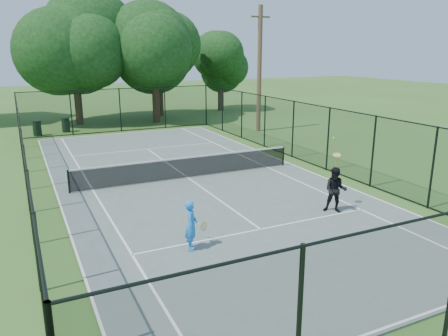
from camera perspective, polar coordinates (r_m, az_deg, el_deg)
name	(u,v)px	position (r m, az deg, el deg)	size (l,w,h in m)	color
ground	(188,179)	(19.45, -4.74, -1.44)	(120.00, 120.00, 0.00)	#3B5F20
tennis_court	(188,178)	(19.44, -4.74, -1.35)	(11.00, 24.00, 0.06)	#54635B
tennis_net	(188,166)	(19.29, -4.78, 0.21)	(10.08, 0.08, 0.95)	black
fence	(187,146)	(19.07, -4.84, 2.88)	(13.10, 26.10, 3.00)	black
tree_near_left	(73,42)	(35.24, -19.12, 15.31)	(7.62, 7.62, 9.94)	#332114
tree_near_mid	(154,48)	(34.77, -9.16, 15.22)	(7.05, 7.05, 9.22)	#332114
tree_near_right	(158,57)	(38.12, -8.56, 14.11)	(5.64, 5.64, 7.78)	#332114
tree_far_right	(221,67)	(41.45, -0.43, 13.02)	(4.86, 4.86, 6.43)	#332114
trash_bin_left	(37,128)	(31.64, -23.23, 4.81)	(0.58, 0.58, 1.02)	black
trash_bin_right	(66,125)	(32.39, -19.97, 5.32)	(0.58, 0.58, 1.00)	black
utility_pole	(259,69)	(30.60, 4.65, 12.75)	(1.40, 0.30, 8.42)	#4C3823
player_blue	(191,225)	(12.40, -4.29, -7.44)	(0.86, 0.63, 1.45)	#1A81E5
player_black	(336,190)	(15.58, 14.36, -2.79)	(0.98, 1.11, 2.54)	black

